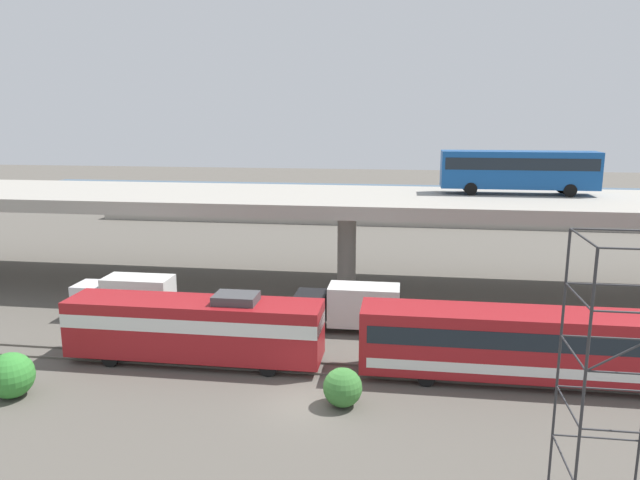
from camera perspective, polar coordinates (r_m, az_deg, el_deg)
ground_plane at (r=30.67m, az=-1.30°, el=-15.21°), size 260.00×260.00×0.00m
rail_strip_near at (r=33.56m, az=-0.37°, el=-12.60°), size 110.00×0.12×0.12m
rail_strip_far at (r=34.88m, az=-0.01°, el=-11.62°), size 110.00×0.12×0.12m
train_locomotive at (r=35.34m, az=-12.99°, el=-7.90°), size 15.59×3.04×4.18m
train_coach_lead at (r=34.05m, az=21.39°, el=-9.25°), size 20.22×3.04×3.86m
highway_overpass at (r=47.65m, az=2.60°, el=3.59°), size 96.00×12.70×7.75m
transit_bus_on_overpass at (r=50.04m, az=18.39°, el=6.50°), size 12.00×2.68×3.40m
service_truck_west at (r=39.56m, az=2.91°, el=-6.30°), size 6.80×2.46×3.04m
service_truck_east at (r=43.71m, az=-17.92°, el=-5.11°), size 6.80×2.46×3.04m
scaffolding_tower at (r=23.15m, az=26.66°, el=-11.25°), size 3.23×3.23×10.06m
pier_parking_lot at (r=83.12m, az=4.91°, el=2.68°), size 71.72×13.36×1.56m
parked_car_0 at (r=80.17m, az=13.46°, el=3.19°), size 4.49×1.86×1.50m
parked_car_1 at (r=81.79m, az=21.68°, el=2.84°), size 4.28×2.00×1.50m
parked_car_2 at (r=81.73m, az=16.87°, el=3.16°), size 4.23×1.94×1.50m
parked_car_3 at (r=92.01m, az=-14.24°, el=4.23°), size 4.61×1.96×1.50m
parked_car_4 at (r=84.20m, az=-2.19°, el=3.91°), size 4.69×1.93×1.50m
parked_car_5 at (r=89.26m, az=-15.02°, el=3.96°), size 4.00×1.98×1.50m
parked_car_6 at (r=84.83m, az=-11.62°, el=3.73°), size 4.25×1.84×1.50m
parked_car_7 at (r=81.83m, az=6.89°, el=3.60°), size 4.57×1.98×1.50m
harbor_water at (r=105.96m, az=5.63°, el=4.22°), size 140.00×36.00×0.01m
shrub_left at (r=34.41m, az=-27.38°, el=-11.38°), size 2.31×2.31×2.31m
shrub_right at (r=29.95m, az=2.17°, el=-13.86°), size 1.92×1.92×1.92m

